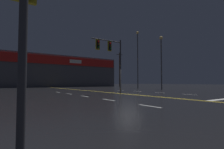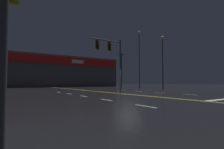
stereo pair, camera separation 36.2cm
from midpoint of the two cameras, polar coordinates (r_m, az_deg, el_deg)
ground_plane at (r=16.89m, az=4.55°, el=-6.44°), size 200.00×200.00×0.00m
road_markings at (r=16.41m, az=9.66°, el=-6.50°), size 13.41×60.00×0.01m
traffic_signal_median at (r=17.53m, az=-1.45°, el=7.47°), size 3.46×0.36×5.54m
streetlight_near_left at (r=29.60m, az=15.45°, el=6.18°), size 0.56×0.56×8.70m
streetlight_near_right at (r=35.32m, az=8.09°, el=7.10°), size 0.56×0.56×11.39m
building_backdrop at (r=48.84m, az=-21.49°, el=0.89°), size 37.57×10.23×7.94m
utility_pole_row at (r=43.43m, az=-23.88°, el=3.86°), size 45.71×0.26×12.28m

